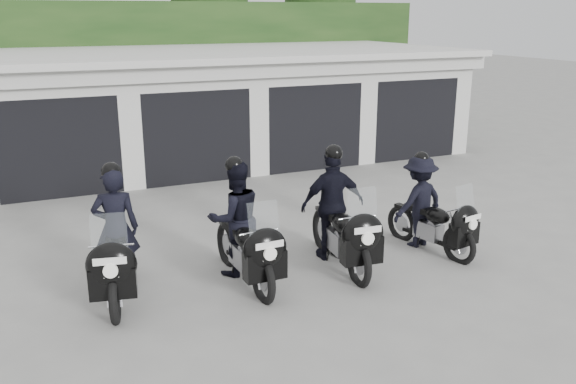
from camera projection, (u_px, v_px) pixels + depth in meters
name	position (u px, v px, depth m)	size (l,w,h in m)	color
ground	(292.00, 264.00, 9.94)	(80.00, 80.00, 0.00)	gray
garage_block	(171.00, 109.00, 16.61)	(16.40, 6.80, 2.96)	silver
background_vegetation	(146.00, 49.00, 20.64)	(20.00, 3.90, 5.80)	#183513
police_bike_a	(115.00, 244.00, 8.63)	(0.96, 2.23, 1.96)	black
police_bike_b	(240.00, 227.00, 9.20)	(0.89, 2.23, 1.94)	black
police_bike_c	(337.00, 213.00, 9.79)	(1.14, 2.28, 1.99)	black
police_bike_d	(425.00, 207.00, 10.43)	(1.12, 1.97, 1.73)	black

